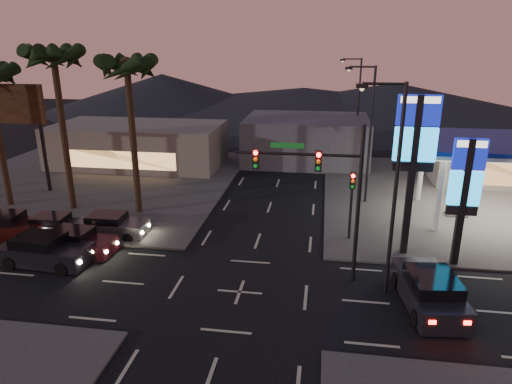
% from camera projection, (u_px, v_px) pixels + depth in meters
% --- Properties ---
extents(ground, '(140.00, 140.00, 0.00)m').
position_uv_depth(ground, '(240.00, 292.00, 22.17)').
color(ground, black).
rests_on(ground, ground).
extents(corner_lot_ne, '(24.00, 24.00, 0.12)m').
position_uv_depth(corner_lot_ne, '(483.00, 199.00, 34.91)').
color(corner_lot_ne, '#47443F').
rests_on(corner_lot_ne, ground).
extents(corner_lot_nw, '(24.00, 24.00, 0.12)m').
position_uv_depth(corner_lot_nw, '(92.00, 181.00, 39.42)').
color(corner_lot_nw, '#47443F').
rests_on(corner_lot_nw, ground).
extents(convenience_store, '(10.00, 6.00, 4.00)m').
position_uv_depth(convenience_store, '(493.00, 160.00, 38.71)').
color(convenience_store, '#726B5B').
rests_on(convenience_store, ground).
extents(pylon_sign_tall, '(2.20, 0.35, 9.00)m').
position_uv_depth(pylon_sign_tall, '(415.00, 145.00, 24.11)').
color(pylon_sign_tall, black).
rests_on(pylon_sign_tall, ground).
extents(pylon_sign_short, '(1.60, 0.35, 7.00)m').
position_uv_depth(pylon_sign_short, '(465.00, 183.00, 23.37)').
color(pylon_sign_short, black).
rests_on(pylon_sign_short, ground).
extents(traffic_signal_mast, '(6.10, 0.39, 8.00)m').
position_uv_depth(traffic_signal_mast, '(323.00, 181.00, 21.86)').
color(traffic_signal_mast, black).
rests_on(traffic_signal_mast, ground).
extents(pedestal_signal, '(0.32, 0.39, 4.30)m').
position_uv_depth(pedestal_signal, '(352.00, 195.00, 27.02)').
color(pedestal_signal, black).
rests_on(pedestal_signal, ground).
extents(streetlight_near, '(2.14, 0.25, 10.00)m').
position_uv_depth(streetlight_near, '(392.00, 180.00, 20.35)').
color(streetlight_near, black).
rests_on(streetlight_near, ground).
extents(streetlight_mid, '(2.14, 0.25, 10.00)m').
position_uv_depth(streetlight_mid, '(368.00, 127.00, 32.54)').
color(streetlight_mid, black).
rests_on(streetlight_mid, ground).
extents(streetlight_far, '(2.14, 0.25, 10.00)m').
position_uv_depth(streetlight_far, '(356.00, 102.00, 45.68)').
color(streetlight_far, black).
rests_on(streetlight_far, ground).
extents(palm_a, '(4.41, 4.41, 10.86)m').
position_uv_depth(palm_a, '(128.00, 76.00, 29.37)').
color(palm_a, black).
rests_on(palm_a, ground).
extents(palm_b, '(4.41, 4.41, 11.46)m').
position_uv_depth(palm_b, '(55.00, 67.00, 29.90)').
color(palm_b, black).
rests_on(palm_b, ground).
extents(billboard, '(6.00, 0.30, 8.50)m').
position_uv_depth(billboard, '(9.00, 112.00, 35.25)').
color(billboard, black).
rests_on(billboard, ground).
extents(building_far_west, '(16.00, 8.00, 4.00)m').
position_uv_depth(building_far_west, '(139.00, 145.00, 44.15)').
color(building_far_west, '#726B5B').
rests_on(building_far_west, ground).
extents(building_far_mid, '(12.00, 9.00, 4.40)m').
position_uv_depth(building_far_mid, '(306.00, 140.00, 45.59)').
color(building_far_mid, '#4C4C51').
rests_on(building_far_mid, ground).
extents(hill_left, '(40.00, 40.00, 6.00)m').
position_uv_depth(hill_left, '(163.00, 91.00, 81.03)').
color(hill_left, black).
rests_on(hill_left, ground).
extents(hill_right, '(50.00, 50.00, 5.00)m').
position_uv_depth(hill_right, '(394.00, 98.00, 75.56)').
color(hill_right, black).
rests_on(hill_right, ground).
extents(hill_center, '(60.00, 60.00, 4.00)m').
position_uv_depth(hill_center, '(303.00, 100.00, 77.83)').
color(hill_center, black).
rests_on(hill_center, ground).
extents(car_lane_a_front, '(5.13, 2.38, 1.64)m').
position_uv_depth(car_lane_a_front, '(45.00, 251.00, 24.76)').
color(car_lane_a_front, black).
rests_on(car_lane_a_front, ground).
extents(car_lane_a_mid, '(4.55, 2.17, 1.45)m').
position_uv_depth(car_lane_a_mid, '(76.00, 242.00, 26.01)').
color(car_lane_a_mid, '#330E14').
rests_on(car_lane_a_mid, ground).
extents(car_lane_b_front, '(4.49, 1.95, 1.45)m').
position_uv_depth(car_lane_b_front, '(111.00, 226.00, 28.33)').
color(car_lane_b_front, '#4E4E51').
rests_on(car_lane_b_front, ground).
extents(car_lane_b_mid, '(4.26, 1.98, 1.36)m').
position_uv_depth(car_lane_b_mid, '(55.00, 226.00, 28.37)').
color(car_lane_b_mid, black).
rests_on(car_lane_b_mid, ground).
extents(car_lane_b_rear, '(5.04, 2.55, 1.59)m').
position_uv_depth(car_lane_b_rear, '(6.00, 227.00, 28.04)').
color(car_lane_b_rear, black).
rests_on(car_lane_b_rear, ground).
extents(suv_station, '(2.76, 5.38, 1.72)m').
position_uv_depth(suv_station, '(429.00, 291.00, 20.76)').
color(suv_station, black).
rests_on(suv_station, ground).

